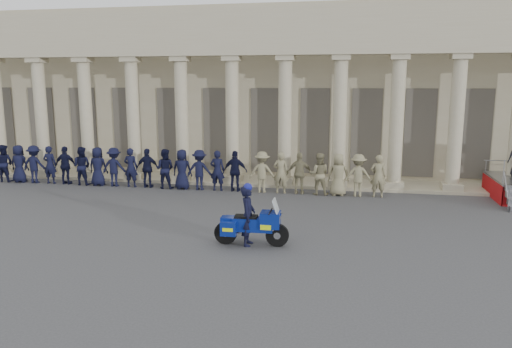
% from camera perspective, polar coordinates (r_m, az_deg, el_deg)
% --- Properties ---
extents(ground, '(90.00, 90.00, 0.00)m').
position_cam_1_polar(ground, '(17.24, -4.70, -6.62)').
color(ground, '#3D3D3F').
rests_on(ground, ground).
extents(building, '(40.00, 12.50, 9.00)m').
position_cam_1_polar(building, '(30.94, 2.61, 9.47)').
color(building, tan).
rests_on(building, ground).
extents(officer_rank, '(19.52, 0.72, 1.91)m').
position_cam_1_polar(officer_rank, '(24.19, -9.44, 0.57)').
color(officer_rank, black).
rests_on(officer_rank, ground).
extents(motorcycle, '(2.37, 0.97, 1.52)m').
position_cam_1_polar(motorcycle, '(15.67, -0.46, -5.83)').
color(motorcycle, black).
rests_on(motorcycle, ground).
extents(rider, '(0.48, 0.71, 1.99)m').
position_cam_1_polar(rider, '(15.60, -0.94, -4.67)').
color(rider, black).
rests_on(rider, ground).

